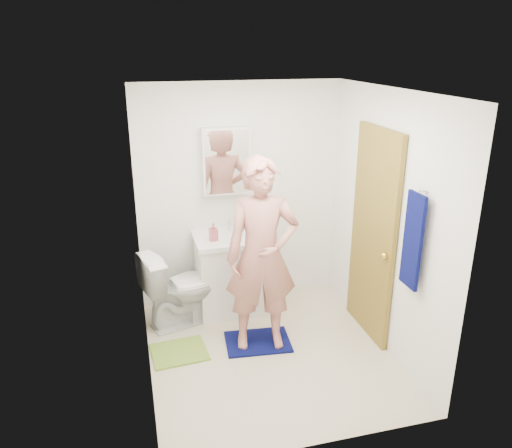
{
  "coord_description": "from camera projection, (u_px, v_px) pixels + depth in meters",
  "views": [
    {
      "loc": [
        -1.13,
        -3.86,
        2.75
      ],
      "look_at": [
        -0.06,
        0.25,
        1.21
      ],
      "focal_mm": 35.0,
      "sensor_mm": 36.0,
      "label": 1
    }
  ],
  "objects": [
    {
      "name": "man",
      "position": [
        262.0,
        256.0,
        4.51
      ],
      "size": [
        0.72,
        0.53,
        1.82
      ],
      "primitive_type": "imported",
      "rotation": [
        0.0,
        0.0,
        -0.14
      ],
      "color": "#B97468",
      "rests_on": "bath_mat"
    },
    {
      "name": "vanity_cabinet",
      "position": [
        233.0,
        275.0,
        5.37
      ],
      "size": [
        0.75,
        0.55,
        0.8
      ],
      "primitive_type": "cube",
      "color": "white",
      "rests_on": "floor"
    },
    {
      "name": "countertop",
      "position": [
        232.0,
        238.0,
        5.23
      ],
      "size": [
        0.79,
        0.59,
        0.05
      ],
      "primitive_type": "cube",
      "color": "white",
      "rests_on": "vanity_cabinet"
    },
    {
      "name": "bath_mat",
      "position": [
        258.0,
        342.0,
        4.86
      ],
      "size": [
        0.66,
        0.5,
        0.02
      ],
      "primitive_type": "cube",
      "rotation": [
        0.0,
        0.0,
        -0.09
      ],
      "color": "#080D4C",
      "rests_on": "floor"
    },
    {
      "name": "door",
      "position": [
        373.0,
        235.0,
        4.75
      ],
      "size": [
        0.05,
        0.8,
        2.05
      ],
      "primitive_type": "cube",
      "color": "olive",
      "rests_on": "ground"
    },
    {
      "name": "toilet",
      "position": [
        182.0,
        287.0,
        5.08
      ],
      "size": [
        0.89,
        0.66,
        0.81
      ],
      "primitive_type": "imported",
      "rotation": [
        0.0,
        0.0,
        1.86
      ],
      "color": "white",
      "rests_on": "floor"
    },
    {
      "name": "floor",
      "position": [
        269.0,
        353.0,
        4.72
      ],
      "size": [
        2.2,
        2.4,
        0.02
      ],
      "primitive_type": "cube",
      "color": "beige",
      "rests_on": "ground"
    },
    {
      "name": "soap_dispenser",
      "position": [
        213.0,
        232.0,
        5.08
      ],
      "size": [
        0.09,
        0.09,
        0.18
      ],
      "primitive_type": "imported",
      "rotation": [
        0.0,
        0.0,
        0.06
      ],
      "color": "#B4545D",
      "rests_on": "countertop"
    },
    {
      "name": "wall_front",
      "position": [
        323.0,
        299.0,
        3.2
      ],
      "size": [
        2.2,
        0.02,
        2.4
      ],
      "primitive_type": "cube",
      "color": "white",
      "rests_on": "ground"
    },
    {
      "name": "towel",
      "position": [
        413.0,
        241.0,
        4.01
      ],
      "size": [
        0.03,
        0.24,
        0.8
      ],
      "primitive_type": "cube",
      "color": "#080D4C",
      "rests_on": "wall_right"
    },
    {
      "name": "wall_back",
      "position": [
        239.0,
        195.0,
        5.4
      ],
      "size": [
        2.2,
        0.02,
        2.4
      ],
      "primitive_type": "cube",
      "color": "white",
      "rests_on": "ground"
    },
    {
      "name": "faucet",
      "position": [
        228.0,
        225.0,
        5.36
      ],
      "size": [
        0.03,
        0.03,
        0.12
      ],
      "primitive_type": "cylinder",
      "color": "silver",
      "rests_on": "countertop"
    },
    {
      "name": "sink_basin",
      "position": [
        232.0,
        237.0,
        5.22
      ],
      "size": [
        0.4,
        0.4,
        0.03
      ],
      "primitive_type": "cylinder",
      "color": "white",
      "rests_on": "countertop"
    },
    {
      "name": "door_knob",
      "position": [
        385.0,
        256.0,
        4.48
      ],
      "size": [
        0.07,
        0.07,
        0.07
      ],
      "primitive_type": "sphere",
      "color": "gold",
      "rests_on": "door"
    },
    {
      "name": "wall_left",
      "position": [
        139.0,
        246.0,
        4.04
      ],
      "size": [
        0.02,
        2.4,
        2.4
      ],
      "primitive_type": "cube",
      "color": "white",
      "rests_on": "ground"
    },
    {
      "name": "wall_right",
      "position": [
        386.0,
        223.0,
        4.57
      ],
      "size": [
        0.02,
        2.4,
        2.4
      ],
      "primitive_type": "cube",
      "color": "white",
      "rests_on": "ground"
    },
    {
      "name": "mirror_panel",
      "position": [
        227.0,
        162.0,
        5.11
      ],
      "size": [
        0.46,
        0.01,
        0.66
      ],
      "primitive_type": "cube",
      "color": "white",
      "rests_on": "wall_back"
    },
    {
      "name": "green_rug",
      "position": [
        179.0,
        352.0,
        4.7
      ],
      "size": [
        0.54,
        0.47,
        0.02
      ],
      "primitive_type": "cube",
      "rotation": [
        0.0,
        0.0,
        0.08
      ],
      "color": "#7DA737",
      "rests_on": "floor"
    },
    {
      "name": "toothbrush_cup",
      "position": [
        239.0,
        227.0,
        5.35
      ],
      "size": [
        0.12,
        0.12,
        0.09
      ],
      "primitive_type": "imported",
      "rotation": [
        0.0,
        0.0,
        -0.05
      ],
      "color": "#6A479C",
      "rests_on": "countertop"
    },
    {
      "name": "towel_hook",
      "position": [
        423.0,
        190.0,
        3.88
      ],
      "size": [
        0.06,
        0.02,
        0.02
      ],
      "primitive_type": "cylinder",
      "rotation": [
        0.0,
        1.57,
        0.0
      ],
      "color": "silver",
      "rests_on": "wall_right"
    },
    {
      "name": "ceiling",
      "position": [
        272.0,
        89.0,
        3.89
      ],
      "size": [
        2.2,
        2.4,
        0.02
      ],
      "primitive_type": "cube",
      "color": "white",
      "rests_on": "ground"
    },
    {
      "name": "medicine_cabinet",
      "position": [
        226.0,
        161.0,
        5.17
      ],
      "size": [
        0.5,
        0.12,
        0.7
      ],
      "primitive_type": "cube",
      "color": "white",
      "rests_on": "wall_back"
    }
  ]
}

